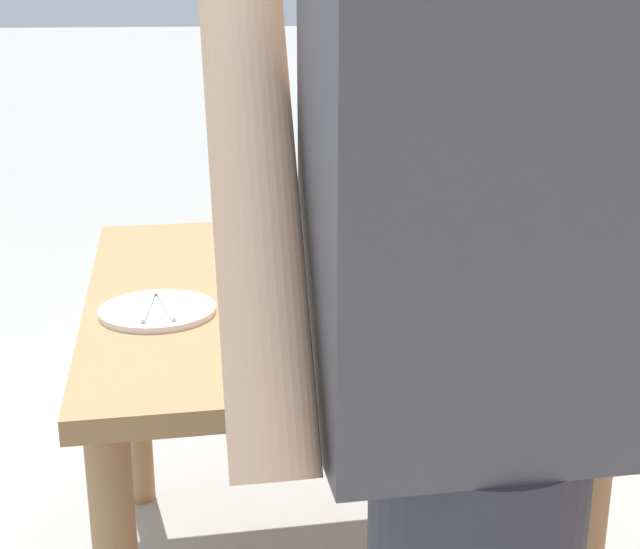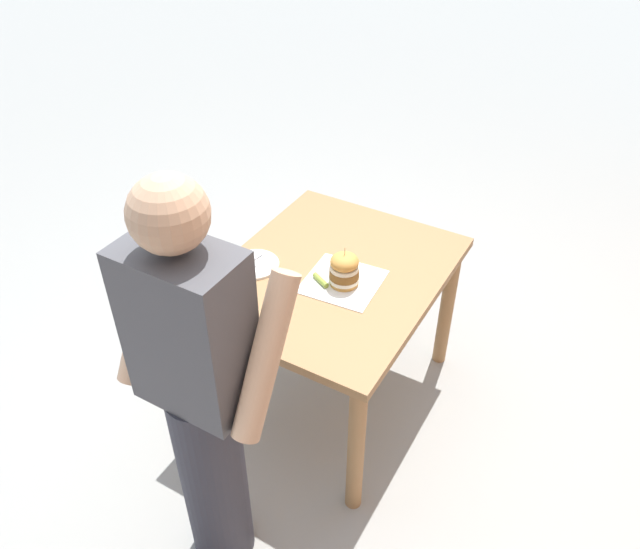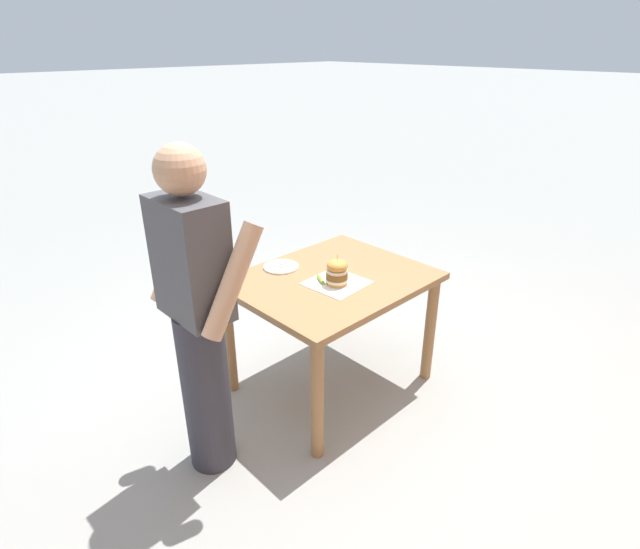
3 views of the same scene
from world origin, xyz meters
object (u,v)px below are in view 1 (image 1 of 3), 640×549
(sandwich, at_px, (359,251))
(pickle_spear, at_px, (317,290))
(patio_table, at_px, (312,337))
(diner_across_table, at_px, (479,443))
(side_plate_with_forks, at_px, (157,310))

(sandwich, relative_size, pickle_spear, 1.98)
(patio_table, xyz_separation_m, sandwich, (-0.09, 0.05, 0.20))
(pickle_spear, xyz_separation_m, diner_across_table, (-0.03, 0.83, 0.10))
(patio_table, height_order, side_plate_with_forks, side_plate_with_forks)
(pickle_spear, xyz_separation_m, side_plate_with_forks, (0.31, 0.04, -0.01))
(pickle_spear, relative_size, diner_across_table, 0.06)
(patio_table, bearing_deg, sandwich, 150.52)
(side_plate_with_forks, xyz_separation_m, diner_across_table, (-0.35, 0.79, 0.11))
(pickle_spear, bearing_deg, side_plate_with_forks, 6.79)
(pickle_spear, height_order, diner_across_table, diner_across_table)
(pickle_spear, distance_m, diner_across_table, 0.84)
(patio_table, xyz_separation_m, side_plate_with_forks, (0.32, 0.13, 0.13))
(diner_across_table, bearing_deg, sandwich, -93.97)
(side_plate_with_forks, bearing_deg, pickle_spear, -173.21)
(patio_table, height_order, diner_across_table, diner_across_table)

